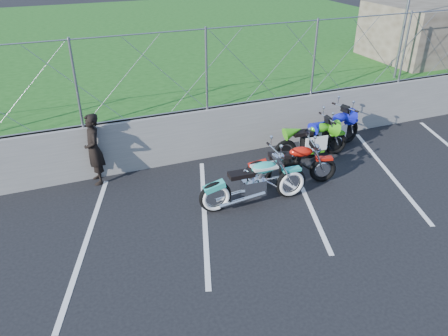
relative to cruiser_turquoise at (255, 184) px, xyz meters
name	(u,v)px	position (x,y,z in m)	size (l,w,h in m)	color
ground	(222,241)	(-1.15, -0.96, -0.49)	(90.00, 90.00, 0.00)	black
retaining_wall	(170,139)	(-1.15, 2.54, 0.16)	(30.00, 0.22, 1.30)	slate
grass_field	(107,50)	(-1.15, 12.54, 0.16)	(30.00, 20.00, 1.30)	#194D14
stone_building	(443,29)	(9.35, 4.54, 1.71)	(5.00, 3.00, 1.80)	brown
chain_link_fence	(166,74)	(-1.15, 2.54, 1.81)	(28.00, 0.03, 2.00)	gray
sign_pole	(404,27)	(6.05, 2.94, 2.31)	(0.08, 0.08, 3.00)	gray
parking_lines	(256,202)	(0.05, 0.04, -0.49)	(18.29, 4.31, 0.01)	silver
cruiser_turquoise	(255,184)	(0.00, 0.00, 0.00)	(2.45, 0.77, 1.22)	black
naked_orange	(292,166)	(1.17, 0.47, -0.03)	(2.10, 0.82, 1.07)	black
sportbike_green	(313,142)	(2.30, 1.42, -0.02)	(2.09, 0.74, 1.08)	black
sportbike_blue	(333,133)	(3.07, 1.64, 0.00)	(2.14, 0.86, 1.14)	black
person_standing	(94,149)	(-3.02, 2.24, 0.36)	(0.62, 0.41, 1.69)	black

